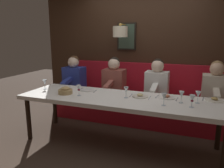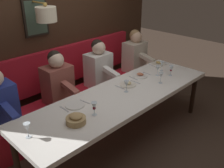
# 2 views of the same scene
# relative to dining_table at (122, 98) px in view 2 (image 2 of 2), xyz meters

# --- Properties ---
(ground_plane) EXTENTS (12.00, 12.00, 0.00)m
(ground_plane) POSITION_rel_dining_table_xyz_m (0.00, 0.00, -0.68)
(ground_plane) COLOR #423328
(dining_table) EXTENTS (0.90, 2.99, 0.74)m
(dining_table) POSITION_rel_dining_table_xyz_m (0.00, 0.00, 0.00)
(dining_table) COLOR white
(dining_table) RESTS_ON ground_plane
(banquette_bench) EXTENTS (0.52, 3.19, 0.45)m
(banquette_bench) POSITION_rel_dining_table_xyz_m (0.89, 0.00, -0.46)
(banquette_bench) COLOR red
(banquette_bench) RESTS_ON ground_plane
(back_wall_panel) EXTENTS (0.59, 4.39, 2.90)m
(back_wall_panel) POSITION_rel_dining_table_xyz_m (1.46, 0.01, 0.68)
(back_wall_panel) COLOR #382316
(back_wall_panel) RESTS_ON ground_plane
(diner_nearest) EXTENTS (0.60, 0.40, 0.79)m
(diner_nearest) POSITION_rel_dining_table_xyz_m (0.88, -1.34, 0.13)
(diner_nearest) COLOR beige
(diner_nearest) RESTS_ON banquette_bench
(diner_near) EXTENTS (0.60, 0.40, 0.79)m
(diner_near) POSITION_rel_dining_table_xyz_m (0.88, -0.40, 0.13)
(diner_near) COLOR white
(diner_near) RESTS_ON banquette_bench
(diner_middle) EXTENTS (0.60, 0.40, 0.79)m
(diner_middle) POSITION_rel_dining_table_xyz_m (0.88, 0.40, 0.13)
(diner_middle) COLOR #934C42
(diner_middle) RESTS_ON banquette_bench
(place_setting_0) EXTENTS (0.24, 0.32, 0.01)m
(place_setting_0) POSITION_rel_dining_table_xyz_m (0.21, 0.62, 0.07)
(place_setting_0) COLOR white
(place_setting_0) RESTS_ON dining_table
(place_setting_1) EXTENTS (0.24, 0.31, 0.05)m
(place_setting_1) POSITION_rel_dining_table_xyz_m (0.13, -0.28, 0.07)
(place_setting_1) COLOR silver
(place_setting_1) RESTS_ON dining_table
(place_setting_2) EXTENTS (0.24, 0.32, 0.05)m
(place_setting_2) POSITION_rel_dining_table_xyz_m (0.21, -0.66, 0.07)
(place_setting_2) COLOR white
(place_setting_2) RESTS_ON dining_table
(place_setting_3) EXTENTS (0.24, 0.32, 0.05)m
(place_setting_3) POSITION_rel_dining_table_xyz_m (0.30, -1.29, 0.07)
(place_setting_3) COLOR silver
(place_setting_3) RESTS_ON dining_table
(wine_glass_0) EXTENTS (0.07, 0.07, 0.16)m
(wine_glass_0) POSITION_rel_dining_table_xyz_m (0.03, -0.86, 0.18)
(wine_glass_0) COLOR silver
(wine_glass_0) RESTS_ON dining_table
(wine_glass_1) EXTENTS (0.07, 0.07, 0.16)m
(wine_glass_1) POSITION_rel_dining_table_xyz_m (0.10, -1.07, 0.18)
(wine_glass_1) COLOR silver
(wine_glass_1) RESTS_ON dining_table
(wine_glass_2) EXTENTS (0.07, 0.07, 0.16)m
(wine_glass_2) POSITION_rel_dining_table_xyz_m (-0.16, -0.66, 0.18)
(wine_glass_2) COLOR silver
(wine_glass_2) RESTS_ON dining_table
(wine_glass_3) EXTENTS (0.07, 0.07, 0.16)m
(wine_glass_3) POSITION_rel_dining_table_xyz_m (0.01, -0.10, 0.18)
(wine_glass_3) COLOR silver
(wine_glass_3) RESTS_ON dining_table
(wine_glass_4) EXTENTS (0.07, 0.07, 0.16)m
(wine_glass_4) POSITION_rel_dining_table_xyz_m (0.04, 1.34, 0.18)
(wine_glass_4) COLOR silver
(wine_glass_4) RESTS_ON dining_table
(wine_glass_5) EXTENTS (0.07, 0.07, 0.16)m
(wine_glass_5) POSITION_rel_dining_table_xyz_m (-0.12, 0.60, 0.17)
(wine_glass_5) COLOR silver
(wine_glass_5) RESTS_ON dining_table
(wine_glass_6) EXTENTS (0.07, 0.07, 0.16)m
(wine_glass_6) POSITION_rel_dining_table_xyz_m (-0.12, -1.00, 0.17)
(wine_glass_6) COLOR silver
(wine_glass_6) RESTS_ON dining_table
(bread_bowl) EXTENTS (0.22, 0.22, 0.12)m
(bread_bowl) POSITION_rel_dining_table_xyz_m (-0.10, 0.85, 0.11)
(bread_bowl) COLOR tan
(bread_bowl) RESTS_ON dining_table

